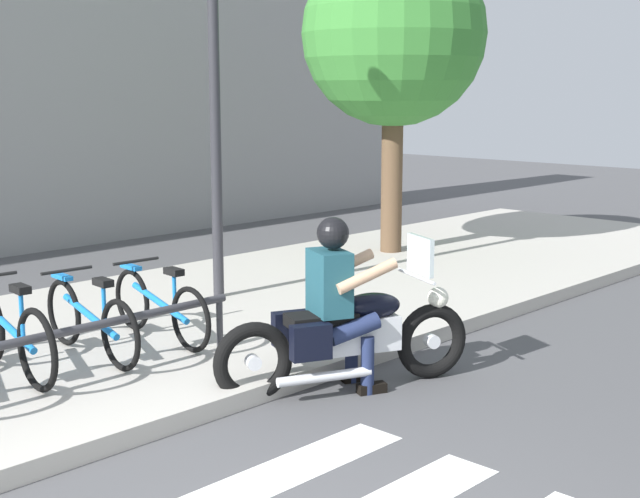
# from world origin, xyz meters

# --- Properties ---
(crosswalk_stripe_3) EXTENTS (2.80, 0.40, 0.01)m
(crosswalk_stripe_3) POSITION_xyz_m (0.53, 0.80, 0.00)
(crosswalk_stripe_3) COLOR white
(crosswalk_stripe_3) RESTS_ON ground
(motorcycle) EXTENTS (2.10, 1.06, 1.24)m
(motorcycle) POSITION_xyz_m (2.43, 1.59, 0.46)
(motorcycle) COLOR black
(motorcycle) RESTS_ON ground
(rider) EXTENTS (0.76, 0.70, 1.45)m
(rider) POSITION_xyz_m (2.36, 1.62, 0.83)
(rider) COLOR #1E4C59
(rider) RESTS_ON ground
(bicycle_5) EXTENTS (0.48, 1.62, 0.80)m
(bicycle_5) POSITION_xyz_m (0.45, 3.44, 0.51)
(bicycle_5) COLOR black
(bicycle_5) RESTS_ON sidewalk
(bicycle_6) EXTENTS (0.48, 1.62, 0.74)m
(bicycle_6) POSITION_xyz_m (1.18, 3.44, 0.49)
(bicycle_6) COLOR black
(bicycle_6) RESTS_ON sidewalk
(bicycle_7) EXTENTS (0.48, 1.60, 0.72)m
(bicycle_7) POSITION_xyz_m (1.90, 3.45, 0.48)
(bicycle_7) COLOR black
(bicycle_7) RESTS_ON sidewalk
(street_lamp) EXTENTS (0.28, 0.28, 4.44)m
(street_lamp) POSITION_xyz_m (3.41, 4.43, 2.68)
(street_lamp) COLOR #2D2D33
(street_lamp) RESTS_ON ground
(tree_near_rack) EXTENTS (2.55, 2.55, 4.48)m
(tree_near_rack) POSITION_xyz_m (6.93, 4.83, 3.18)
(tree_near_rack) COLOR brown
(tree_near_rack) RESTS_ON ground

